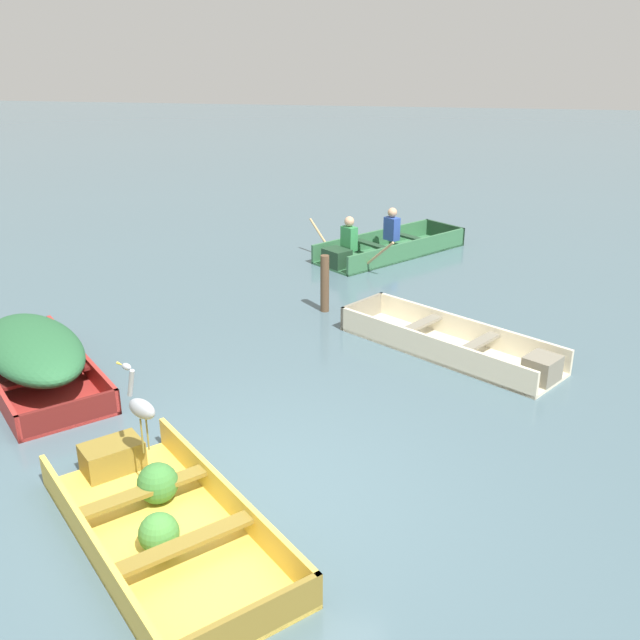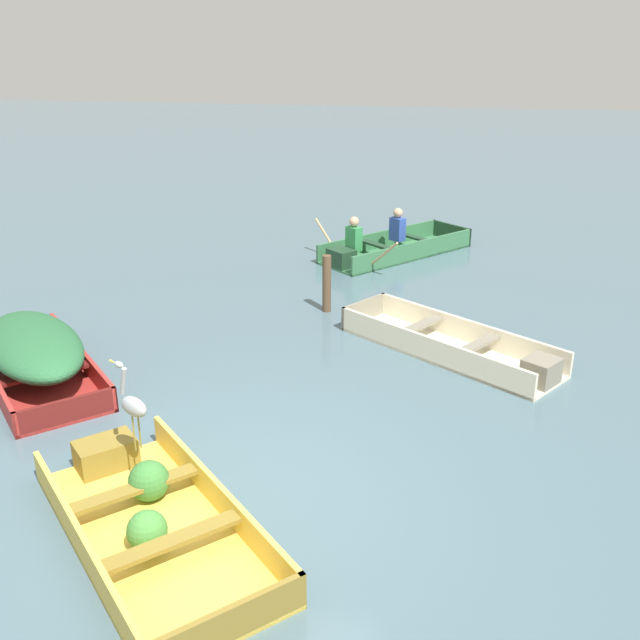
{
  "view_description": "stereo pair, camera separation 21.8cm",
  "coord_description": "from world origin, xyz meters",
  "views": [
    {
      "loc": [
        1.57,
        -5.3,
        3.94
      ],
      "look_at": [
        0.05,
        3.6,
        0.35
      ],
      "focal_mm": 40.0,
      "sensor_mm": 36.0,
      "label": 1
    },
    {
      "loc": [
        1.78,
        -5.26,
        3.94
      ],
      "look_at": [
        0.05,
        3.6,
        0.35
      ],
      "focal_mm": 40.0,
      "sensor_mm": 36.0,
      "label": 2
    }
  ],
  "objects": [
    {
      "name": "ground_plane",
      "position": [
        0.0,
        0.0,
        0.0
      ],
      "size": [
        80.0,
        80.0,
        0.0
      ],
      "primitive_type": "plane",
      "color": "#47606B"
    },
    {
      "name": "dinghy_yellow_foreground",
      "position": [
        -0.63,
        -0.57,
        0.13
      ],
      "size": [
        2.86,
        2.86,
        0.41
      ],
      "color": "#E5BC47",
      "rests_on": "ground"
    },
    {
      "name": "skiff_cream_near_moored",
      "position": [
        1.9,
        3.56,
        0.12
      ],
      "size": [
        3.06,
        2.49,
        0.35
      ],
      "color": "beige",
      "rests_on": "ground"
    },
    {
      "name": "skiff_red_mid_moored",
      "position": [
        -3.18,
        1.89,
        0.38
      ],
      "size": [
        2.72,
        2.75,
        0.69
      ],
      "color": "#AD2D28",
      "rests_on": "ground"
    },
    {
      "name": "rowboat_green_with_crew",
      "position": [
        0.55,
        7.96,
        0.19
      ],
      "size": [
        3.01,
        3.14,
        0.92
      ],
      "color": "#387047",
      "rests_on": "ground"
    },
    {
      "name": "heron_on_dinghy",
      "position": [
        -0.96,
        -0.02,
        0.88
      ],
      "size": [
        0.44,
        0.28,
        0.84
      ],
      "color": "olive",
      "rests_on": "dinghy_yellow_foreground"
    },
    {
      "name": "mooring_post",
      "position": [
        -0.09,
        4.85,
        0.45
      ],
      "size": [
        0.13,
        0.13,
        0.89
      ],
      "primitive_type": "cylinder",
      "color": "brown",
      "rests_on": "ground"
    }
  ]
}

